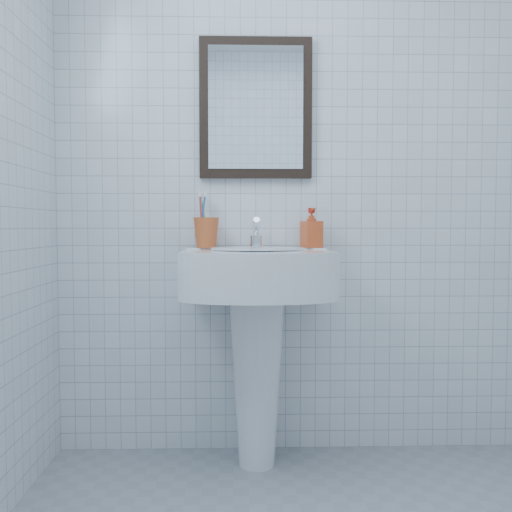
{
  "coord_description": "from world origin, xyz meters",
  "views": [
    {
      "loc": [
        -0.28,
        -1.38,
        1.03
      ],
      "look_at": [
        -0.21,
        0.86,
        0.91
      ],
      "focal_mm": 40.0,
      "sensor_mm": 36.0,
      "label": 1
    }
  ],
  "objects": [
    {
      "name": "toothbrush_cup",
      "position": [
        -0.42,
        1.1,
        1.0
      ],
      "size": [
        0.15,
        0.15,
        0.13
      ],
      "primitive_type": null,
      "rotation": [
        0.0,
        0.0,
        -0.4
      ],
      "color": "#C85325",
      "rests_on": "washbasin"
    },
    {
      "name": "faucet",
      "position": [
        -0.21,
        1.1,
        0.98
      ],
      "size": [
        0.05,
        0.12,
        0.13
      ],
      "color": "silver",
      "rests_on": "washbasin"
    },
    {
      "name": "washbasin",
      "position": [
        -0.21,
        0.99,
        0.63
      ],
      "size": [
        0.61,
        0.45,
        0.94
      ],
      "color": "white",
      "rests_on": "ground"
    },
    {
      "name": "wall_back",
      "position": [
        0.0,
        1.2,
        1.25
      ],
      "size": [
        2.2,
        0.02,
        2.5
      ],
      "primitive_type": "cube",
      "color": "white",
      "rests_on": "ground"
    },
    {
      "name": "wall_mirror",
      "position": [
        -0.21,
        1.18,
        1.55
      ],
      "size": [
        0.5,
        0.04,
        0.62
      ],
      "color": "black",
      "rests_on": "wall_back"
    },
    {
      "name": "soap_dispenser",
      "position": [
        0.04,
        1.11,
        1.02
      ],
      "size": [
        0.1,
        0.1,
        0.17
      ],
      "primitive_type": "imported",
      "rotation": [
        0.0,
        0.0,
        0.33
      ],
      "color": "#D24114",
      "rests_on": "washbasin"
    }
  ]
}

